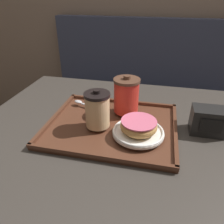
# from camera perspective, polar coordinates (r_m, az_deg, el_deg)

# --- Properties ---
(booth_bench) EXTENTS (1.46, 0.44, 1.00)m
(booth_bench) POSITION_cam_1_polar(r_m,az_deg,el_deg) (1.74, 8.72, -0.41)
(booth_bench) COLOR #33384C
(booth_bench) RESTS_ON ground_plane
(cafe_table) EXTENTS (1.07, 0.86, 0.74)m
(cafe_table) POSITION_cam_1_polar(r_m,az_deg,el_deg) (0.88, 2.27, -12.96)
(cafe_table) COLOR #38332D
(cafe_table) RESTS_ON ground_plane
(serving_tray) EXTENTS (0.45, 0.37, 0.02)m
(serving_tray) POSITION_cam_1_polar(r_m,az_deg,el_deg) (0.78, 0.00, -3.62)
(serving_tray) COLOR #512D1E
(serving_tray) RESTS_ON cafe_table
(coffee_cup_front) EXTENTS (0.09, 0.09, 0.13)m
(coffee_cup_front) POSITION_cam_1_polar(r_m,az_deg,el_deg) (0.73, -3.84, 0.69)
(coffee_cup_front) COLOR #E0B784
(coffee_cup_front) RESTS_ON serving_tray
(coffee_cup_rear) EXTENTS (0.10, 0.10, 0.14)m
(coffee_cup_rear) POSITION_cam_1_polar(r_m,az_deg,el_deg) (0.81, 3.90, 4.39)
(coffee_cup_rear) COLOR red
(coffee_cup_rear) RESTS_ON serving_tray
(plate_with_chocolate_donut) EXTENTS (0.17, 0.17, 0.01)m
(plate_with_chocolate_donut) POSITION_cam_1_polar(r_m,az_deg,el_deg) (0.71, 6.86, -5.16)
(plate_with_chocolate_donut) COLOR white
(plate_with_chocolate_donut) RESTS_ON serving_tray
(donut_chocolate_glazed) EXTENTS (0.12, 0.12, 0.04)m
(donut_chocolate_glazed) POSITION_cam_1_polar(r_m,az_deg,el_deg) (0.70, 6.98, -3.47)
(donut_chocolate_glazed) COLOR tan
(donut_chocolate_glazed) RESTS_ON plate_with_chocolate_donut
(spoon) EXTENTS (0.16, 0.06, 0.01)m
(spoon) POSITION_cam_1_polar(r_m,az_deg,el_deg) (0.90, -7.54, 2.25)
(spoon) COLOR silver
(spoon) RESTS_ON serving_tray
(napkin_dispenser) EXTENTS (0.12, 0.08, 0.09)m
(napkin_dispenser) POSITION_cam_1_polar(r_m,az_deg,el_deg) (0.81, 23.95, -2.13)
(napkin_dispenser) COLOR black
(napkin_dispenser) RESTS_ON cafe_table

